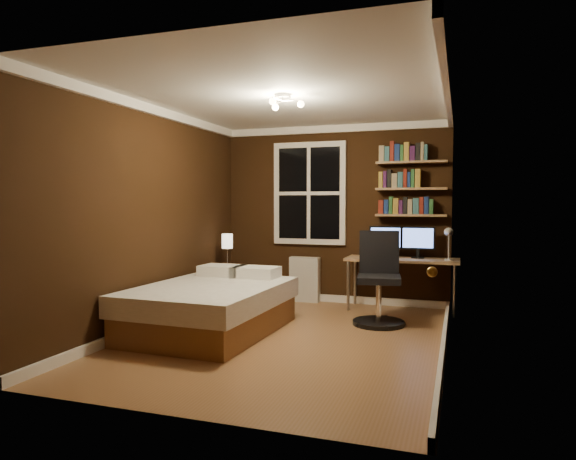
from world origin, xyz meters
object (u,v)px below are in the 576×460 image
(monitor_left, at_px, (386,242))
(office_chair, at_px, (379,288))
(nightstand, at_px, (228,285))
(desk, at_px, (402,263))
(bedside_lamp, at_px, (227,250))
(monitor_right, at_px, (418,242))
(bed, at_px, (212,307))
(desk_lamp, at_px, (449,244))
(radiator, at_px, (305,279))

(monitor_left, relative_size, office_chair, 0.40)
(nightstand, distance_m, office_chair, 2.21)
(nightstand, xyz_separation_m, desk, (2.33, 0.40, 0.35))
(bedside_lamp, distance_m, monitor_right, 2.57)
(bed, bearing_deg, nightstand, 110.49)
(bedside_lamp, xyz_separation_m, monitor_left, (2.10, 0.48, 0.13))
(bed, bearing_deg, monitor_left, 51.14)
(desk, xyz_separation_m, office_chair, (-0.17, -0.86, -0.20))
(nightstand, height_order, office_chair, office_chair)
(desk, bearing_deg, office_chair, -101.26)
(monitor_right, distance_m, desk_lamp, 0.46)
(bedside_lamp, relative_size, desk_lamp, 0.99)
(nightstand, height_order, desk, desk)
(radiator, xyz_separation_m, desk, (1.38, -0.18, 0.31))
(office_chair, bearing_deg, bedside_lamp, 159.66)
(bed, distance_m, monitor_left, 2.57)
(nightstand, height_order, bedside_lamp, bedside_lamp)
(desk, bearing_deg, monitor_right, 20.32)
(bed, bearing_deg, desk_lamp, 35.91)
(monitor_left, bearing_deg, radiator, 174.83)
(bed, distance_m, monitor_right, 2.85)
(radiator, bearing_deg, bed, -103.21)
(monitor_left, height_order, monitor_right, same)
(desk_lamp, bearing_deg, monitor_left, 163.20)
(bed, distance_m, bedside_lamp, 1.57)
(monitor_left, bearing_deg, office_chair, -86.71)
(office_chair, bearing_deg, desk, 70.31)
(bed, xyz_separation_m, desk_lamp, (2.43, 1.64, 0.63))
(bed, xyz_separation_m, monitor_left, (1.63, 1.89, 0.62))
(bed, bearing_deg, radiator, 78.67)
(monitor_right, bearing_deg, bedside_lamp, -169.30)
(bed, relative_size, monitor_left, 4.47)
(desk_lamp, distance_m, office_chair, 1.13)
(monitor_left, bearing_deg, desk, -17.89)
(nightstand, bearing_deg, radiator, 42.28)
(radiator, bearing_deg, desk, -7.30)
(nightstand, relative_size, desk, 0.38)
(monitor_right, bearing_deg, desk_lamp, -32.15)
(desk, relative_size, monitor_left, 3.33)
(bed, bearing_deg, monitor_right, 44.57)
(radiator, xyz_separation_m, office_chair, (1.21, -1.04, 0.10))
(monitor_right, relative_size, desk_lamp, 0.99)
(desk, xyz_separation_m, monitor_right, (0.20, 0.07, 0.27))
(bed, xyz_separation_m, nightstand, (-0.47, 1.41, 0.00))
(radiator, distance_m, monitor_left, 1.30)
(bedside_lamp, relative_size, desk, 0.30)
(bed, height_order, office_chair, office_chair)
(nightstand, distance_m, bedside_lamp, 0.49)
(office_chair, bearing_deg, monitor_left, 84.86)
(monitor_right, xyz_separation_m, desk_lamp, (0.39, -0.24, 0.01))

